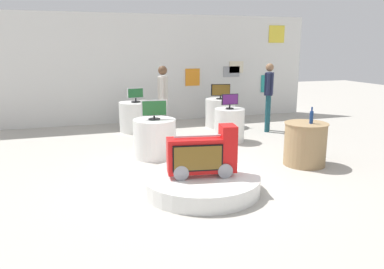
% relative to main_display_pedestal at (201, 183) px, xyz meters
% --- Properties ---
extents(ground_plane, '(30.00, 30.00, 0.00)m').
position_rel_main_display_pedestal_xyz_m(ground_plane, '(0.11, 0.31, -0.12)').
color(ground_plane, '#B2ADA3').
extents(back_wall_display, '(10.45, 0.13, 3.02)m').
position_rel_main_display_pedestal_xyz_m(back_wall_display, '(0.13, 5.74, 1.39)').
color(back_wall_display, silver).
rests_on(back_wall_display, ground).
extents(main_display_pedestal, '(1.77, 1.77, 0.25)m').
position_rel_main_display_pedestal_xyz_m(main_display_pedestal, '(0.00, 0.00, 0.00)').
color(main_display_pedestal, white).
rests_on(main_display_pedestal, ground).
extents(novelty_firetruck_tv, '(1.06, 0.51, 0.76)m').
position_rel_main_display_pedestal_xyz_m(novelty_firetruck_tv, '(0.02, -0.01, 0.44)').
color(novelty_firetruck_tv, gray).
rests_on(novelty_firetruck_tv, main_display_pedestal).
extents(display_pedestal_left_rear, '(0.83, 0.83, 0.75)m').
position_rel_main_display_pedestal_xyz_m(display_pedestal_left_rear, '(-0.26, 2.04, 0.25)').
color(display_pedestal_left_rear, white).
rests_on(display_pedestal_left_rear, ground).
extents(tv_on_left_rear, '(0.50, 0.23, 0.38)m').
position_rel_main_display_pedestal_xyz_m(tv_on_left_rear, '(-0.26, 2.03, 0.83)').
color(tv_on_left_rear, black).
rests_on(tv_on_left_rear, display_pedestal_left_rear).
extents(display_pedestal_center_rear, '(0.87, 0.87, 0.75)m').
position_rel_main_display_pedestal_xyz_m(display_pedestal_center_rear, '(-0.19, 4.50, 0.25)').
color(display_pedestal_center_rear, white).
rests_on(display_pedestal_center_rear, ground).
extents(tv_on_center_rear, '(0.42, 0.24, 0.36)m').
position_rel_main_display_pedestal_xyz_m(tv_on_center_rear, '(-0.19, 4.50, 0.82)').
color(tv_on_center_rear, black).
rests_on(tv_on_center_rear, display_pedestal_center_rear).
extents(display_pedestal_right_rear, '(0.80, 0.80, 0.75)m').
position_rel_main_display_pedestal_xyz_m(display_pedestal_right_rear, '(2.08, 4.38, 0.25)').
color(display_pedestal_right_rear, white).
rests_on(display_pedestal_right_rear, ground).
extents(tv_on_right_rear, '(0.51, 0.22, 0.40)m').
position_rel_main_display_pedestal_xyz_m(tv_on_right_rear, '(2.08, 4.37, 0.84)').
color(tv_on_right_rear, black).
rests_on(tv_on_right_rear, display_pedestal_right_rear).
extents(display_pedestal_far_right, '(0.69, 0.69, 0.75)m').
position_rel_main_display_pedestal_xyz_m(display_pedestal_far_right, '(1.66, 2.78, 0.25)').
color(display_pedestal_far_right, white).
rests_on(display_pedestal_far_right, ground).
extents(tv_on_far_right, '(0.40, 0.18, 0.34)m').
position_rel_main_display_pedestal_xyz_m(tv_on_far_right, '(1.66, 2.77, 0.82)').
color(tv_on_far_right, black).
rests_on(tv_on_far_right, display_pedestal_far_right).
extents(side_table_round, '(0.79, 0.79, 0.79)m').
position_rel_main_display_pedestal_xyz_m(side_table_round, '(2.26, 0.68, 0.28)').
color(side_table_round, '#9E7F56').
rests_on(side_table_round, ground).
extents(bottle_on_side_table, '(0.07, 0.07, 0.30)m').
position_rel_main_display_pedestal_xyz_m(bottle_on_side_table, '(2.31, 0.61, 0.78)').
color(bottle_on_side_table, navy).
rests_on(bottle_on_side_table, side_table_round).
extents(shopper_browsing_near_truck, '(0.38, 0.48, 1.73)m').
position_rel_main_display_pedestal_xyz_m(shopper_browsing_near_truck, '(3.02, 3.46, 0.89)').
color(shopper_browsing_near_truck, '#194751').
rests_on(shopper_browsing_near_truck, ground).
extents(shopper_browsing_rear, '(0.31, 0.54, 1.73)m').
position_rel_main_display_pedestal_xyz_m(shopper_browsing_rear, '(0.18, 3.10, 0.89)').
color(shopper_browsing_rear, '#38332D').
rests_on(shopper_browsing_rear, ground).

